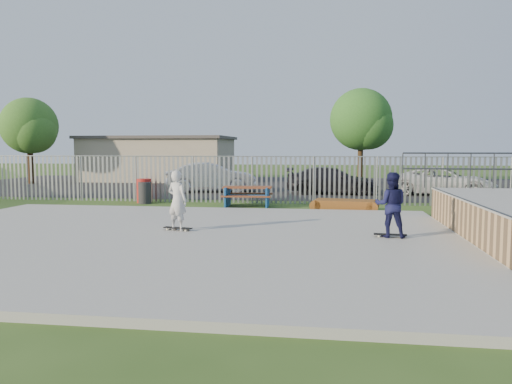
# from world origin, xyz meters

# --- Properties ---
(ground) EXTENTS (120.00, 120.00, 0.00)m
(ground) POSITION_xyz_m (0.00, 0.00, 0.00)
(ground) COLOR #31501B
(ground) RESTS_ON ground
(concrete_slab) EXTENTS (15.00, 12.00, 0.15)m
(concrete_slab) POSITION_xyz_m (0.00, 0.00, 0.07)
(concrete_slab) COLOR #A0A09B
(concrete_slab) RESTS_ON ground
(fence) EXTENTS (26.04, 16.02, 2.00)m
(fence) POSITION_xyz_m (1.00, 4.59, 1.00)
(fence) COLOR gray
(fence) RESTS_ON ground
(picnic_table) EXTENTS (2.03, 1.70, 0.82)m
(picnic_table) POSITION_xyz_m (1.01, 7.68, 0.42)
(picnic_table) COLOR brown
(picnic_table) RESTS_ON ground
(funbox) EXTENTS (2.20, 1.32, 0.42)m
(funbox) POSITION_xyz_m (4.83, 6.84, 0.21)
(funbox) COLOR brown
(funbox) RESTS_ON ground
(trash_bin_red) EXTENTS (0.62, 0.62, 1.03)m
(trash_bin_red) POSITION_xyz_m (-3.65, 8.50, 0.52)
(trash_bin_red) COLOR #A81F19
(trash_bin_red) RESTS_ON ground
(trash_bin_grey) EXTENTS (0.55, 0.55, 0.91)m
(trash_bin_grey) POSITION_xyz_m (-3.49, 8.18, 0.46)
(trash_bin_grey) COLOR #252628
(trash_bin_grey) RESTS_ON ground
(parking_lot) EXTENTS (40.00, 18.00, 0.02)m
(parking_lot) POSITION_xyz_m (0.00, 19.00, 0.01)
(parking_lot) COLOR black
(parking_lot) RESTS_ON ground
(car_silver) EXTENTS (5.04, 2.82, 1.57)m
(car_silver) POSITION_xyz_m (-1.98, 13.95, 0.81)
(car_silver) COLOR silver
(car_silver) RESTS_ON parking_lot
(car_dark) EXTENTS (4.69, 1.93, 1.36)m
(car_dark) POSITION_xyz_m (4.40, 13.69, 0.70)
(car_dark) COLOR black
(car_dark) RESTS_ON parking_lot
(car_white) EXTENTS (5.34, 3.49, 1.37)m
(car_white) POSITION_xyz_m (9.87, 13.69, 0.70)
(car_white) COLOR white
(car_white) RESTS_ON parking_lot
(building) EXTENTS (10.40, 6.40, 3.20)m
(building) POSITION_xyz_m (-8.00, 23.00, 1.61)
(building) COLOR tan
(building) RESTS_ON ground
(tree_left) EXTENTS (3.66, 3.66, 5.65)m
(tree_left) POSITION_xyz_m (-15.23, 18.42, 3.80)
(tree_left) COLOR #382416
(tree_left) RESTS_ON ground
(tree_mid) EXTENTS (4.08, 4.08, 6.29)m
(tree_mid) POSITION_xyz_m (6.31, 21.86, 4.24)
(tree_mid) COLOR #402E19
(tree_mid) RESTS_ON ground
(skateboard_a) EXTENTS (0.81, 0.27, 0.08)m
(skateboard_a) POSITION_xyz_m (5.74, 0.55, 0.19)
(skateboard_a) COLOR black
(skateboard_a) RESTS_ON concrete_slab
(skateboard_b) EXTENTS (0.82, 0.36, 0.08)m
(skateboard_b) POSITION_xyz_m (0.23, 0.79, 0.19)
(skateboard_b) COLOR black
(skateboard_b) RESTS_ON concrete_slab
(skater_navy) EXTENTS (0.83, 0.67, 1.61)m
(skater_navy) POSITION_xyz_m (5.74, 0.55, 0.95)
(skater_navy) COLOR #13153D
(skater_navy) RESTS_ON concrete_slab
(skater_white) EXTENTS (0.69, 0.58, 1.61)m
(skater_white) POSITION_xyz_m (0.23, 0.79, 0.95)
(skater_white) COLOR silver
(skater_white) RESTS_ON concrete_slab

